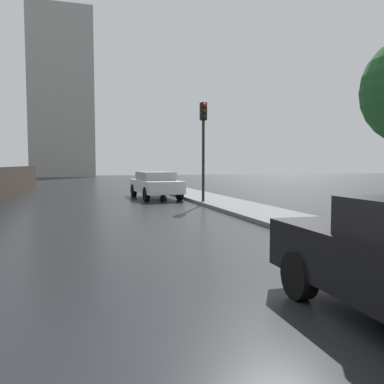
% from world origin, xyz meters
% --- Properties ---
extents(ground, '(120.00, 120.00, 0.00)m').
position_xyz_m(ground, '(0.00, 0.00, 0.00)').
color(ground, black).
extents(car_white_near_kerb, '(2.13, 4.56, 1.37)m').
position_xyz_m(car_white_near_kerb, '(2.79, 17.17, 0.74)').
color(car_white_near_kerb, silver).
rests_on(car_white_near_kerb, ground).
extents(traffic_light, '(0.26, 0.39, 4.28)m').
position_xyz_m(traffic_light, '(4.22, 13.51, 3.11)').
color(traffic_light, black).
rests_on(traffic_light, sidewalk_strip).
extents(distant_tower, '(8.66, 9.37, 22.98)m').
position_xyz_m(distant_tower, '(-3.02, 57.67, 11.49)').
color(distant_tower, '#9E9993').
rests_on(distant_tower, ground).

